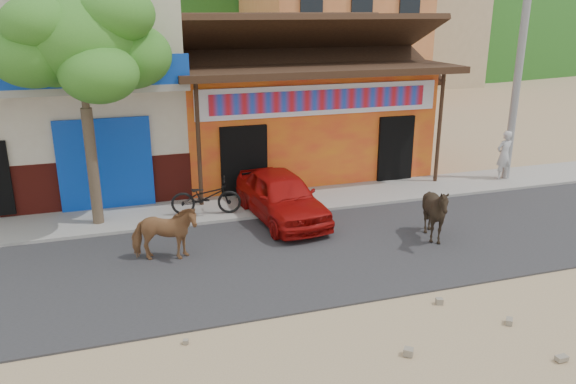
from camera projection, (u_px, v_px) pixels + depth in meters
name	position (u px, v px, depth m)	size (l,w,h in m)	color
ground	(350.00, 306.00, 10.77)	(120.00, 120.00, 0.00)	#9E825B
road	(307.00, 254.00, 13.03)	(60.00, 5.00, 0.04)	#28282B
sidewalk	(266.00, 204.00, 16.19)	(60.00, 2.00, 0.12)	gray
dance_club	(290.00, 117.00, 19.85)	(8.00, 6.00, 3.60)	orange
cafe_building	(57.00, 75.00, 17.15)	(7.00, 6.00, 7.00)	beige
apartment_rear	(412.00, 15.00, 41.58)	(8.00, 8.00, 10.00)	tan
tree	(86.00, 108.00, 13.73)	(3.00, 3.00, 6.00)	#2D721E
utility_pole	(521.00, 54.00, 17.29)	(0.24, 0.24, 8.00)	gray
cow_tan	(164.00, 234.00, 12.47)	(0.68, 1.50, 1.27)	#98663D
cow_dark	(436.00, 213.00, 13.51)	(1.16, 1.30, 1.44)	black
red_car	(281.00, 196.00, 14.93)	(1.55, 3.84, 1.31)	#A40E0B
scooter	(206.00, 197.00, 15.12)	(0.66, 1.88, 0.99)	black
pedestrian	(504.00, 155.00, 18.17)	(0.59, 0.38, 1.60)	silver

